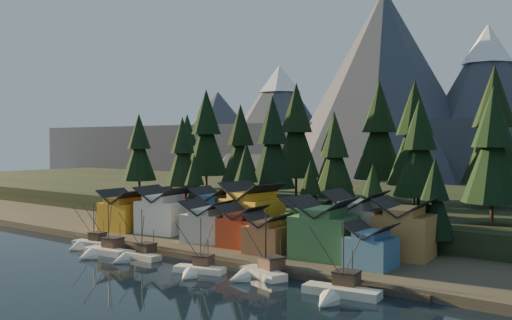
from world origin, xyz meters
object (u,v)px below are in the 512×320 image
Objects in this scene: boat_4 at (258,263)px; boat_6 at (338,283)px; boat_3 at (197,263)px; house_front_0 at (124,209)px; boat_0 at (88,238)px; house_front_1 at (164,209)px; boat_1 at (102,244)px; house_back_0 at (169,207)px; house_back_1 at (215,209)px; boat_2 at (135,250)px.

boat_6 is (15.56, -2.10, -0.32)m from boat_4.
house_front_0 reaches higher than boat_3.
boat_0 is 17.18m from house_front_1.
boat_3 is (24.52, 0.11, -0.35)m from boat_1.
house_back_0 is 12.38m from house_back_1.
boat_0 is at bearing 170.41° from boat_6.
house_front_0 is 1.06× the size of house_back_0.
boat_2 is 1.02× the size of boat_3.
boat_2 is at bearing -68.07° from house_front_1.
boat_0 is at bearing 153.16° from boat_1.
boat_6 reaches higher than boat_0.
boat_1 is 24.52m from boat_3.
boat_3 is 0.84× the size of boat_4.
boat_0 is 17.42m from boat_2.
house_front_0 is at bearing -176.68° from boat_4.
boat_1 is at bearing -54.89° from house_front_0.
boat_1 is at bearing -67.93° from house_back_0.
boat_3 is 33.71m from house_back_1.
house_back_0 is (-15.72, 23.16, 4.44)m from boat_2.
boat_4 is 1.22× the size of house_front_0.
boat_6 is (25.12, 1.77, 0.21)m from boat_3.
boat_3 is 0.87× the size of house_front_1.
boat_0 is at bearing -121.65° from house_front_1.
boat_4 is 46.67m from house_back_0.
boat_4 reaches higher than boat_3.
house_front_0 is 20.79m from house_back_1.
house_back_1 is at bearing 109.28° from boat_3.
boat_4 is 40.66m from house_front_1.
house_back_1 is at bearing 74.82° from boat_1.
house_back_1 is (13.70, 23.22, 4.81)m from boat_0.
boat_6 reaches higher than boat_2.
boat_6 is at bearing 9.97° from boat_4.
boat_1 is at bearing -155.70° from boat_4.
boat_0 is 13.90m from house_front_0.
house_back_0 is at bearing 76.25° from boat_0.
boat_6 is 64.70m from house_front_0.
house_front_1 reaches higher than boat_1.
boat_0 is 0.87× the size of house_front_1.
house_back_0 is at bearing -178.19° from house_back_1.
boat_4 reaches higher than boat_0.
boat_4 is at bearing -18.89° from house_front_0.
house_front_1 is (5.77, 15.40, 4.96)m from boat_0.
boat_4 is at bearing -32.86° from house_front_1.
house_front_0 is 10.11m from house_back_0.
house_front_0 reaches higher than boat_1.
house_back_0 is at bearing 150.55° from boat_6.
boat_4 is 1.30× the size of house_back_0.
boat_1 reaches higher than boat_0.
boat_1 is 19.82m from house_front_1.
boat_2 is at bearing 3.42° from boat_1.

